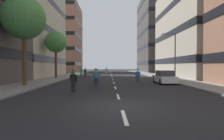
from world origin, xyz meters
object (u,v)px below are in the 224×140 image
(street_tree_mid, at_px, (24,18))
(skater_2, at_px, (138,75))
(parked_car_near, at_px, (164,77))
(skater_5, at_px, (107,70))
(street_tree_near, at_px, (56,42))
(streetlamp_right, at_px, (173,51))
(skater_7, at_px, (97,77))
(skater_3, at_px, (81,71))
(skater_4, at_px, (85,71))
(skater_0, at_px, (73,80))
(skater_1, at_px, (73,73))
(skater_6, at_px, (96,75))

(street_tree_mid, height_order, skater_2, street_tree_mid)
(parked_car_near, height_order, skater_5, skater_5)
(street_tree_near, distance_m, street_tree_mid, 11.04)
(streetlamp_right, relative_size, skater_5, 3.65)
(parked_car_near, distance_m, skater_7, 8.90)
(street_tree_mid, bearing_deg, skater_3, 80.44)
(skater_4, distance_m, skater_5, 8.31)
(skater_0, relative_size, skater_3, 1.00)
(skater_3, bearing_deg, skater_1, -89.23)
(skater_3, bearing_deg, skater_6, -75.77)
(street_tree_near, relative_size, skater_2, 4.17)
(skater_5, bearing_deg, parked_car_near, -71.22)
(street_tree_mid, height_order, skater_6, street_tree_mid)
(skater_2, xyz_separation_m, skater_6, (-4.75, -0.30, 0.00))
(skater_0, distance_m, skater_2, 9.36)
(skater_0, distance_m, skater_1, 14.12)
(skater_0, relative_size, skater_4, 1.00)
(streetlamp_right, bearing_deg, skater_7, -138.80)
(street_tree_mid, relative_size, skater_5, 4.93)
(skater_6, height_order, skater_7, same)
(skater_4, bearing_deg, streetlamp_right, -34.39)
(skater_1, height_order, skater_3, same)
(skater_6, bearing_deg, street_tree_mid, -163.67)
(street_tree_mid, distance_m, skater_0, 9.56)
(streetlamp_right, distance_m, skater_3, 18.06)
(skater_4, xyz_separation_m, skater_6, (2.96, -14.20, -0.03))
(streetlamp_right, height_order, skater_0, streetlamp_right)
(skater_1, distance_m, skater_5, 15.41)
(skater_5, relative_size, skater_6, 1.00)
(skater_1, distance_m, skater_4, 7.37)
(skater_0, xyz_separation_m, skater_2, (5.89, 7.27, 0.00))
(streetlamp_right, bearing_deg, skater_2, -139.56)
(street_tree_mid, height_order, skater_7, street_tree_mid)
(streetlamp_right, bearing_deg, street_tree_near, 167.33)
(skater_0, bearing_deg, streetlamp_right, 46.35)
(skater_0, distance_m, skater_5, 28.57)
(skater_3, height_order, skater_4, same)
(skater_2, xyz_separation_m, skater_7, (-4.40, -3.98, 0.03))
(skater_4, bearing_deg, skater_1, -96.86)
(street_tree_mid, bearing_deg, skater_1, 70.88)
(parked_car_near, distance_m, skater_0, 12.05)
(streetlamp_right, xyz_separation_m, skater_2, (-5.61, -4.78, -3.15))
(street_tree_mid, distance_m, skater_5, 25.50)
(parked_car_near, bearing_deg, street_tree_near, 151.64)
(street_tree_near, relative_size, skater_3, 4.17)
(street_tree_mid, relative_size, skater_0, 4.93)
(parked_car_near, xyz_separation_m, streetlamp_right, (2.39, 4.16, 3.44))
(skater_0, distance_m, skater_6, 7.06)
(skater_2, bearing_deg, skater_4, 119.04)
(street_tree_near, distance_m, skater_6, 12.32)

